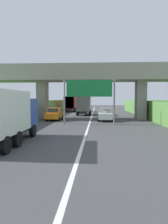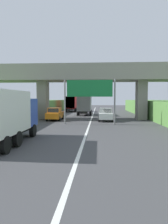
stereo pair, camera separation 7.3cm
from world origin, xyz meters
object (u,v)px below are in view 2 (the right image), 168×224
(car_orange, at_px, (55,114))
(truck_silver, at_px, (85,104))
(car_white, at_px, (105,114))
(construction_barrel_4, at_px, (19,124))
(construction_barrel_3, at_px, (1,131))
(truck_blue, at_px, (4,114))
(truck_red, at_px, (71,103))
(overhead_highway_sign, at_px, (90,91))

(car_orange, bearing_deg, truck_silver, 71.08)
(car_white, distance_m, construction_barrel_4, 11.84)
(truck_silver, xyz_separation_m, car_white, (3.39, -10.40, -1.08))
(car_white, height_order, construction_barrel_3, car_white)
(truck_silver, relative_size, construction_barrel_3, 8.11)
(truck_silver, bearing_deg, truck_blue, -97.96)
(truck_silver, relative_size, construction_barrel_4, 8.11)
(truck_red, bearing_deg, car_orange, -89.28)
(truck_silver, bearing_deg, construction_barrel_4, -105.52)
(overhead_highway_sign, height_order, construction_barrel_4, overhead_highway_sign)
(car_orange, xyz_separation_m, construction_barrel_3, (-1.65, -12.56, -0.40))
(truck_silver, bearing_deg, construction_barrel_3, -102.70)
(truck_silver, relative_size, car_white, 1.78)
(truck_red, height_order, car_orange, truck_red)
(truck_blue, bearing_deg, car_white, 65.06)
(car_white, bearing_deg, truck_red, 109.52)
(truck_red, relative_size, truck_silver, 1.00)
(car_white, bearing_deg, truck_blue, -114.94)
(truck_red, xyz_separation_m, car_white, (7.08, -19.97, -1.08))
(truck_blue, xyz_separation_m, car_white, (6.93, 14.90, -1.08))
(truck_blue, relative_size, car_white, 1.78)
(truck_silver, height_order, car_orange, truck_silver)
(truck_red, height_order, truck_blue, same)
(truck_red, distance_m, truck_silver, 10.26)
(truck_blue, height_order, construction_barrel_4, truck_blue)
(construction_barrel_3, distance_m, construction_barrel_4, 4.03)
(truck_red, bearing_deg, truck_silver, -68.91)
(construction_barrel_4, bearing_deg, truck_blue, -76.42)
(overhead_highway_sign, xyz_separation_m, construction_barrel_3, (-6.55, -8.37, -3.34))
(construction_barrel_4, bearing_deg, construction_barrel_3, -89.07)
(truck_blue, bearing_deg, construction_barrel_4, 103.58)
(overhead_highway_sign, relative_size, truck_silver, 0.81)
(overhead_highway_sign, height_order, car_white, overhead_highway_sign)
(overhead_highway_sign, bearing_deg, car_white, 63.19)
(truck_blue, bearing_deg, construction_barrel_3, 120.09)
(car_orange, xyz_separation_m, construction_barrel_4, (-1.72, -8.53, -0.40))
(truck_red, distance_m, construction_barrel_4, 28.23)
(truck_silver, relative_size, car_orange, 1.78)
(truck_blue, xyz_separation_m, truck_silver, (3.54, 25.30, 0.00))
(car_orange, xyz_separation_m, car_white, (6.83, -0.35, 0.00))
(truck_blue, xyz_separation_m, construction_barrel_3, (-1.56, 2.69, -1.47))
(overhead_highway_sign, distance_m, truck_blue, 12.28)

